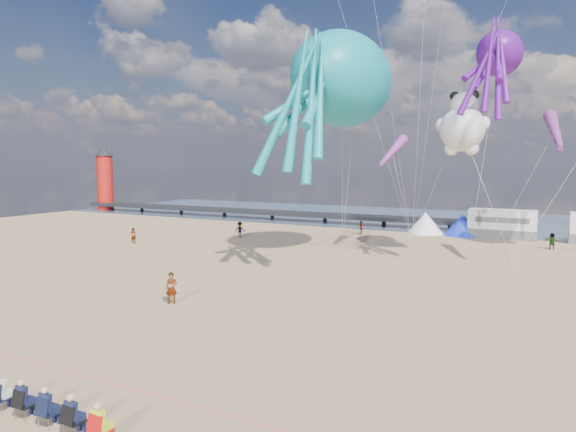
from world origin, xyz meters
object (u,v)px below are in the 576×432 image
object	(u,v)px
kite_octopus_teal	(342,80)
kite_octopus_purple	(500,53)
motorhome_0	(502,224)
beachgoer_4	(552,241)
standing_person	(172,288)
beachgoer_3	(361,228)
beachgoer_2	(240,230)
windsock_right	(392,152)
sandbag_b	(469,253)
windsock_mid	(555,131)
sandbag_e	(412,243)
kite_panda	(462,129)
spectator_row	(49,406)
sandbag_d	(489,255)
beachgoer_5	(134,236)
sandbag_c	(513,263)
lighthouse	(105,183)
tent_white	(425,223)
windsock_left	(358,64)
tent_blue	(462,225)
sandbag_a	(342,248)

from	to	relation	value
kite_octopus_teal	kite_octopus_purple	size ratio (longest dim) A/B	1.47
motorhome_0	beachgoer_4	world-z (taller)	motorhome_0
standing_person	beachgoer_3	distance (m)	31.60
beachgoer_2	windsock_right	bearing A→B (deg)	148.24
sandbag_b	kite_octopus_teal	distance (m)	18.48
windsock_mid	kite_octopus_purple	bearing A→B (deg)	160.97
sandbag_e	kite_panda	xyz separation A→B (m)	(5.26, -6.06, 10.49)
spectator_row	standing_person	world-z (taller)	standing_person
motorhome_0	beachgoer_3	bearing A→B (deg)	-163.59
sandbag_d	kite_octopus_purple	world-z (taller)	kite_octopus_purple
beachgoer_5	windsock_mid	distance (m)	37.89
kite_panda	sandbag_e	bearing A→B (deg)	139.83
sandbag_b	sandbag_c	world-z (taller)	same
spectator_row	kite_panda	distance (m)	35.52
lighthouse	beachgoer_3	bearing A→B (deg)	-9.66
beachgoer_4	sandbag_e	world-z (taller)	beachgoer_4
standing_person	sandbag_b	world-z (taller)	standing_person
tent_white	windsock_left	size ratio (longest dim) A/B	0.66
tent_white	beachgoer_4	world-z (taller)	tent_white
tent_blue	sandbag_b	size ratio (longest dim) A/B	8.00
beachgoer_5	windsock_right	bearing A→B (deg)	179.24
beachgoer_5	kite_panda	distance (m)	31.92
beachgoer_5	kite_panda	size ratio (longest dim) A/B	0.25
motorhome_0	kite_octopus_teal	world-z (taller)	kite_octopus_teal
spectator_row	windsock_right	distance (m)	35.59
windsock_mid	tent_blue	bearing A→B (deg)	110.10
tent_blue	beachgoer_4	distance (m)	10.29
kite_octopus_purple	windsock_left	world-z (taller)	kite_octopus_purple
beachgoer_2	beachgoer_3	world-z (taller)	beachgoer_2
tent_blue	sandbag_c	bearing A→B (deg)	-67.35
windsock_right	sandbag_e	bearing A→B (deg)	91.01
beachgoer_3	windsock_mid	xyz separation A→B (m)	(18.65, -11.54, 9.45)
spectator_row	kite_panda	xyz separation A→B (m)	(6.36, 33.50, 9.95)
sandbag_a	windsock_mid	bearing A→B (deg)	-4.81
beachgoer_4	windsock_mid	world-z (taller)	windsock_mid
tent_white	windsock_left	distance (m)	23.05
kite_panda	lighthouse	bearing A→B (deg)	171.68
kite_panda	sandbag_d	bearing A→B (deg)	62.72
lighthouse	kite_panda	bearing A→B (deg)	-17.19
beachgoer_3	sandbag_c	world-z (taller)	beachgoer_3
beachgoer_5	sandbag_c	world-z (taller)	beachgoer_5
motorhome_0	tent_white	world-z (taller)	motorhome_0
lighthouse	beachgoer_5	bearing A→B (deg)	-39.16
spectator_row	beachgoer_5	distance (m)	36.10
kite_octopus_purple	kite_panda	world-z (taller)	kite_octopus_purple
kite_octopus_teal	beachgoer_4	bearing A→B (deg)	56.95
kite_octopus_purple	lighthouse	bearing A→B (deg)	173.84
beachgoer_3	beachgoer_4	size ratio (longest dim) A/B	0.98
lighthouse	tent_blue	xyz separation A→B (m)	(58.00, -4.00, -3.30)
sandbag_c	windsock_left	size ratio (longest dim) A/B	0.08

